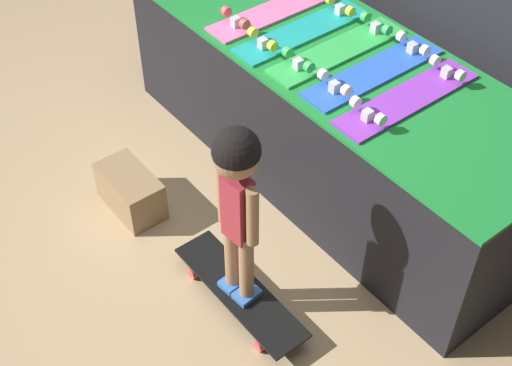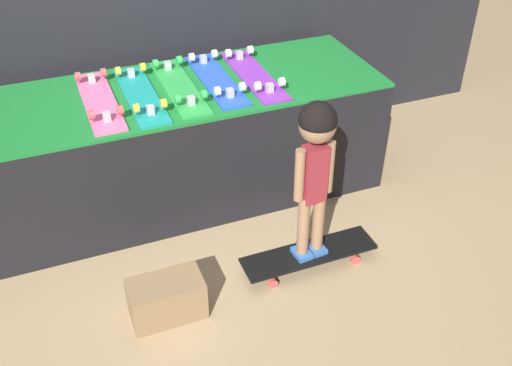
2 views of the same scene
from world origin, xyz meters
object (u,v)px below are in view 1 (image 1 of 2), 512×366
object	(u,v)px
child	(237,187)
storage_box	(131,191)
skateboard_blue_on_rack	(374,71)
skateboard_purple_on_rack	(408,97)
skateboard_pink_on_rack	(275,10)
skateboard_teal_on_rack	(302,30)
skateboard_green_on_rack	(338,49)
skateboard_on_floor	(240,292)

from	to	relation	value
child	storage_box	xyz separation A→B (m)	(-0.85, -0.07, -0.65)
skateboard_blue_on_rack	storage_box	world-z (taller)	skateboard_blue_on_rack
skateboard_blue_on_rack	skateboard_purple_on_rack	xyz separation A→B (m)	(0.24, -0.03, 0.00)
skateboard_pink_on_rack	storage_box	bearing A→B (deg)	-85.86
skateboard_teal_on_rack	storage_box	world-z (taller)	skateboard_teal_on_rack
skateboard_teal_on_rack	skateboard_purple_on_rack	distance (m)	0.72
skateboard_pink_on_rack	skateboard_teal_on_rack	size ratio (longest dim) A/B	1.00
skateboard_purple_on_rack	child	xyz separation A→B (m)	(-0.03, -0.94, -0.02)
skateboard_purple_on_rack	storage_box	distance (m)	1.50
skateboard_green_on_rack	skateboard_purple_on_rack	xyz separation A→B (m)	(0.48, -0.01, 0.00)
skateboard_pink_on_rack	skateboard_blue_on_rack	world-z (taller)	same
skateboard_purple_on_rack	skateboard_blue_on_rack	bearing A→B (deg)	173.80
skateboard_green_on_rack	skateboard_blue_on_rack	xyz separation A→B (m)	(0.24, 0.01, 0.00)
skateboard_blue_on_rack	child	size ratio (longest dim) A/B	0.81
skateboard_on_floor	storage_box	world-z (taller)	storage_box
child	storage_box	bearing A→B (deg)	179.77
skateboard_on_floor	child	distance (m)	0.69
skateboard_green_on_rack	skateboard_purple_on_rack	world-z (taller)	same
skateboard_purple_on_rack	skateboard_teal_on_rack	bearing A→B (deg)	-179.39
skateboard_green_on_rack	skateboard_purple_on_rack	bearing A→B (deg)	-1.77
skateboard_green_on_rack	storage_box	bearing A→B (deg)	-111.51
skateboard_teal_on_rack	storage_box	size ratio (longest dim) A/B	2.03
skateboard_green_on_rack	skateboard_on_floor	bearing A→B (deg)	-65.00
skateboard_blue_on_rack	child	xyz separation A→B (m)	(0.21, -0.97, -0.02)
skateboard_pink_on_rack	skateboard_on_floor	bearing A→B (deg)	-45.66
skateboard_blue_on_rack	skateboard_teal_on_rack	bearing A→B (deg)	-175.98
child	skateboard_on_floor	bearing A→B (deg)	-76.68
skateboard_pink_on_rack	storage_box	xyz separation A→B (m)	(0.07, -1.02, -0.67)
skateboard_on_floor	storage_box	xyz separation A→B (m)	(-0.85, -0.07, 0.04)
skateboard_on_floor	skateboard_pink_on_rack	bearing A→B (deg)	134.34
skateboard_blue_on_rack	skateboard_green_on_rack	bearing A→B (deg)	-177.32
skateboard_green_on_rack	skateboard_purple_on_rack	distance (m)	0.48
skateboard_pink_on_rack	child	xyz separation A→B (m)	(0.92, -0.95, -0.02)
skateboard_on_floor	skateboard_blue_on_rack	bearing A→B (deg)	102.04
skateboard_on_floor	child	xyz separation A→B (m)	(-0.00, 0.00, 0.69)
skateboard_teal_on_rack	skateboard_blue_on_rack	world-z (taller)	same
skateboard_green_on_rack	skateboard_teal_on_rack	bearing A→B (deg)	-174.65
skateboard_blue_on_rack	skateboard_purple_on_rack	bearing A→B (deg)	-6.20
skateboard_pink_on_rack	skateboard_blue_on_rack	xyz separation A→B (m)	(0.72, 0.02, 0.00)
skateboard_pink_on_rack	child	size ratio (longest dim) A/B	0.81
skateboard_pink_on_rack	child	bearing A→B (deg)	-45.66
skateboard_green_on_rack	child	world-z (taller)	child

